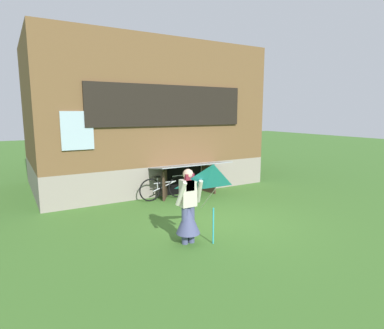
{
  "coord_description": "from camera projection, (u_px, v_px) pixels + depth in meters",
  "views": [
    {
      "loc": [
        -4.77,
        -6.6,
        2.81
      ],
      "look_at": [
        -0.4,
        0.86,
        1.4
      ],
      "focal_mm": 30.04,
      "sensor_mm": 36.0,
      "label": 1
    }
  ],
  "objects": [
    {
      "name": "ground_plane",
      "position": [
        221.0,
        220.0,
        8.45
      ],
      "size": [
        60.0,
        60.0,
        0.0
      ],
      "primitive_type": "plane",
      "color": "#3D6B28"
    },
    {
      "name": "log_house",
      "position": [
        142.0,
        117.0,
        12.72
      ],
      "size": [
        8.13,
        6.13,
        5.23
      ],
      "color": "gray",
      "rests_on": "ground_plane"
    },
    {
      "name": "kite",
      "position": [
        213.0,
        186.0,
        6.43
      ],
      "size": [
        1.08,
        1.02,
        1.69
      ],
      "color": "#2DB2CC",
      "rests_on": "ground_plane"
    },
    {
      "name": "bicycle_silver",
      "position": [
        165.0,
        188.0,
        10.42
      ],
      "size": [
        1.74,
        0.09,
        0.79
      ],
      "rotation": [
        0.0,
        0.0,
        -0.02
      ],
      "color": "black",
      "rests_on": "ground_plane"
    },
    {
      "name": "person",
      "position": [
        188.0,
        213.0,
        6.86
      ],
      "size": [
        0.61,
        0.52,
        1.63
      ],
      "rotation": [
        0.0,
        0.0,
        -0.24
      ],
      "color": "#474C75",
      "rests_on": "ground_plane"
    }
  ]
}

